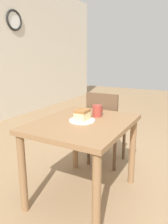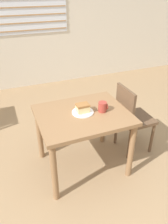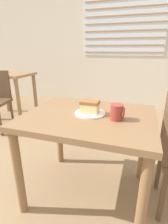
{
  "view_description": "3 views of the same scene",
  "coord_description": "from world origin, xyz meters",
  "px_view_note": "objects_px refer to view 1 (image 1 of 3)",
  "views": [
    {
      "loc": [
        -1.49,
        -0.41,
        1.25
      ],
      "look_at": [
        0.08,
        0.44,
        0.79
      ],
      "focal_mm": 35.0,
      "sensor_mm": 36.0,
      "label": 1
    },
    {
      "loc": [
        -0.63,
        -1.33,
        1.85
      ],
      "look_at": [
        0.06,
        0.41,
        0.74
      ],
      "focal_mm": 35.0,
      "sensor_mm": 36.0,
      "label": 2
    },
    {
      "loc": [
        0.4,
        -0.69,
        1.16
      ],
      "look_at": [
        0.03,
        0.4,
        0.74
      ],
      "focal_mm": 28.0,
      "sensor_mm": 36.0,
      "label": 3
    }
  ],
  "objects_px": {
    "cake_slice": "(82,115)",
    "coffee_mug": "(97,111)",
    "plate": "(82,120)",
    "dining_table_near": "(83,134)",
    "chair_near_window": "(105,125)"
  },
  "relations": [
    {
      "from": "cake_slice",
      "to": "coffee_mug",
      "type": "relative_size",
      "value": 1.22
    },
    {
      "from": "plate",
      "to": "dining_table_near",
      "type": "bearing_deg",
      "value": -108.31
    },
    {
      "from": "dining_table_near",
      "to": "chair_near_window",
      "type": "bearing_deg",
      "value": 5.89
    },
    {
      "from": "chair_near_window",
      "to": "coffee_mug",
      "type": "xyz_separation_m",
      "value": [
        -0.45,
        -0.1,
        0.29
      ]
    },
    {
      "from": "chair_near_window",
      "to": "coffee_mug",
      "type": "relative_size",
      "value": 8.25
    },
    {
      "from": "cake_slice",
      "to": "coffee_mug",
      "type": "xyz_separation_m",
      "value": [
        0.2,
        -0.05,
        -0.0
      ]
    },
    {
      "from": "coffee_mug",
      "to": "plate",
      "type": "bearing_deg",
      "value": 166.34
    },
    {
      "from": "dining_table_near",
      "to": "cake_slice",
      "type": "distance_m",
      "value": 0.17
    },
    {
      "from": "coffee_mug",
      "to": "cake_slice",
      "type": "bearing_deg",
      "value": 166.93
    },
    {
      "from": "plate",
      "to": "cake_slice",
      "type": "relative_size",
      "value": 1.73
    },
    {
      "from": "plate",
      "to": "chair_near_window",
      "type": "bearing_deg",
      "value": 4.88
    },
    {
      "from": "dining_table_near",
      "to": "coffee_mug",
      "type": "bearing_deg",
      "value": -10.2
    },
    {
      "from": "chair_near_window",
      "to": "plate",
      "type": "height_order",
      "value": "chair_near_window"
    },
    {
      "from": "chair_near_window",
      "to": "plate",
      "type": "bearing_deg",
      "value": 94.88
    },
    {
      "from": "plate",
      "to": "coffee_mug",
      "type": "height_order",
      "value": "coffee_mug"
    }
  ]
}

